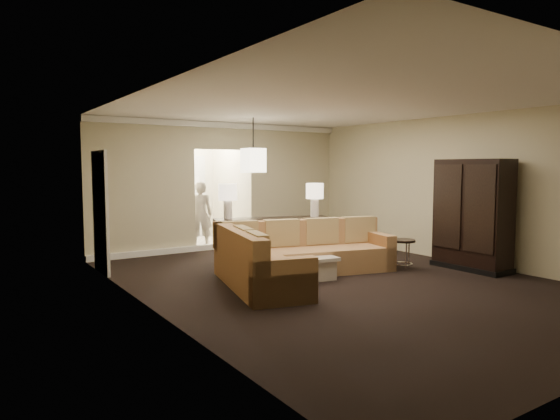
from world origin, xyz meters
TOP-DOWN VIEW (x-y plane):
  - ground at (0.00, 0.00)m, footprint 8.00×8.00m
  - wall_back at (0.00, 4.00)m, footprint 6.00×0.04m
  - wall_left at (-3.00, 0.00)m, footprint 0.04×8.00m
  - wall_right at (3.00, 0.00)m, footprint 0.04×8.00m
  - ceiling at (0.00, 0.00)m, footprint 6.00×8.00m
  - crown_molding at (0.00, 3.95)m, footprint 6.00×0.10m
  - baseboard at (0.00, 3.95)m, footprint 6.00×0.10m
  - side_door at (-2.97, 2.80)m, footprint 0.05×0.90m
  - foyer at (0.00, 5.34)m, footprint 1.44×2.02m
  - sectional_sofa at (-0.46, 0.63)m, footprint 3.49×2.57m
  - coffee_table at (-0.31, 0.60)m, footprint 1.05×1.05m
  - console_table at (0.00, 2.00)m, footprint 2.25×1.16m
  - armoire at (2.59, -0.52)m, footprint 0.58×1.36m
  - drink_table at (1.58, 0.15)m, footprint 0.43×0.43m
  - table_lamp_left at (-0.81, 2.26)m, footprint 0.34×0.34m
  - table_lamp_right at (0.81, 1.74)m, footprint 0.34×0.34m
  - pendant_light at (0.00, 2.70)m, footprint 0.38×0.38m
  - person at (-0.45, 4.30)m, footprint 0.71×0.60m

SIDE VIEW (x-z plane):
  - ground at x=0.00m, z-range 0.00..0.00m
  - baseboard at x=0.00m, z-range 0.00..0.12m
  - coffee_table at x=-0.31m, z-range 0.00..0.39m
  - sectional_sofa at x=-0.46m, z-range -0.09..0.82m
  - drink_table at x=1.58m, z-range 0.12..0.65m
  - console_table at x=0.00m, z-range 0.08..0.93m
  - person at x=-0.45m, z-range 0.00..1.66m
  - armoire at x=2.59m, z-range -0.04..1.92m
  - side_door at x=-2.97m, z-range 0.00..2.10m
  - table_lamp_left at x=-0.81m, z-range 0.96..1.61m
  - table_lamp_right at x=0.81m, z-range 0.96..1.61m
  - foyer at x=0.00m, z-range -0.10..2.70m
  - wall_back at x=0.00m, z-range 0.00..2.80m
  - wall_left at x=-3.00m, z-range 0.00..2.80m
  - wall_right at x=3.00m, z-range 0.00..2.80m
  - pendant_light at x=0.00m, z-range 1.41..2.50m
  - crown_molding at x=0.00m, z-range 2.67..2.79m
  - ceiling at x=0.00m, z-range 2.79..2.81m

